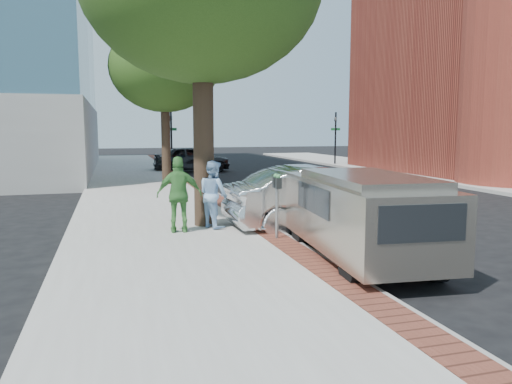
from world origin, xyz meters
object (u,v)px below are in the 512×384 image
object	(u,v)px
person_green	(179,195)
bg_car	(192,159)
person_officer	(214,194)
person_gray	(205,193)
van	(357,212)
parking_meter	(277,192)
sedan_silver	(323,198)

from	to	relation	value
person_green	bg_car	distance (m)	18.92
person_officer	person_gray	bearing A→B (deg)	-10.20
bg_car	van	xyz separation A→B (m)	(-0.05, -21.62, 0.17)
person_gray	person_green	world-z (taller)	person_green
person_officer	person_green	bearing A→B (deg)	89.42
parking_meter	sedan_silver	bearing A→B (deg)	38.71
person_gray	van	world-z (taller)	person_gray
parking_meter	van	world-z (taller)	van
person_green	sedan_silver	distance (m)	3.75
person_officer	van	size ratio (longest dim) A/B	0.34
bg_car	van	world-z (taller)	van
person_gray	person_officer	bearing A→B (deg)	-11.50
person_gray	person_green	bearing A→B (deg)	-66.03
van	person_gray	bearing A→B (deg)	126.33
person_officer	sedan_silver	size ratio (longest dim) A/B	0.34
person_officer	bg_car	distance (m)	18.42
person_green	van	bearing A→B (deg)	143.59
sedan_silver	person_green	bearing A→B (deg)	89.58
bg_car	person_officer	bearing A→B (deg)	174.03
van	person_officer	bearing A→B (deg)	128.75
person_officer	parking_meter	bearing A→B (deg)	-169.10
sedan_silver	bg_car	size ratio (longest dim) A/B	1.08
person_officer	van	bearing A→B (deg)	-168.78
person_officer	bg_car	size ratio (longest dim) A/B	0.36
person_green	sedan_silver	world-z (taller)	person_green
van	person_green	bearing A→B (deg)	141.47
person_gray	van	bearing A→B (deg)	7.50
person_officer	van	world-z (taller)	person_officer
person_gray	person_green	xyz separation A→B (m)	(-0.79, -0.88, 0.09)
sedan_silver	person_gray	bearing A→B (deg)	73.18
person_green	sedan_silver	size ratio (longest dim) A/B	0.36
parking_meter	bg_car	size ratio (longest dim) A/B	0.32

